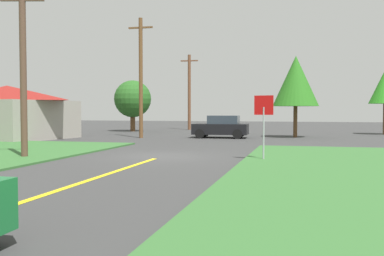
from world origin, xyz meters
TOP-DOWN VIEW (x-y plane):
  - ground_plane at (0.00, 0.00)m, footprint 120.00×120.00m
  - lane_stripe_center at (0.00, -8.00)m, footprint 0.20×14.00m
  - stop_sign at (4.41, -0.62)m, footprint 0.76×0.17m
  - car_approaching_junction at (0.22, 13.03)m, footprint 4.00×2.20m
  - utility_pole_near at (-5.34, -2.13)m, footprint 1.78×0.55m
  - utility_pole_mid at (-5.40, 11.55)m, footprint 1.80×0.28m
  - utility_pole_far at (-5.36, 25.23)m, footprint 1.80×0.31m
  - oak_tree_left at (-9.66, 20.50)m, footprint 3.49×3.49m
  - pine_tree_center at (5.40, 14.92)m, footprint 3.35×3.35m
  - barn at (-14.34, 8.63)m, footprint 8.79×7.69m

SIDE VIEW (x-z plane):
  - ground_plane at x=0.00m, z-range 0.00..0.00m
  - lane_stripe_center at x=0.00m, z-range 0.00..0.01m
  - car_approaching_junction at x=0.22m, z-range -0.01..1.61m
  - stop_sign at x=4.41m, z-range 0.53..3.11m
  - barn at x=-14.34m, z-range 0.00..3.75m
  - oak_tree_left at x=-9.66m, z-range 0.65..5.47m
  - utility_pole_near at x=-5.34m, z-range 0.14..7.26m
  - utility_pole_far at x=-5.36m, z-range 0.11..7.79m
  - pine_tree_center at x=5.40m, z-range 1.14..7.13m
  - utility_pole_mid at x=-5.40m, z-range 0.14..8.74m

